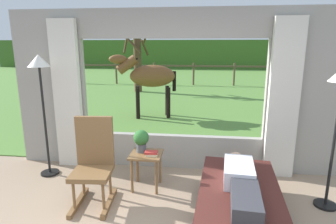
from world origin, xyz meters
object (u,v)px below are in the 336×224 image
(reclining_person, at_px, (241,181))
(book_stack, at_px, (151,153))
(side_table, at_px, (146,160))
(floor_lamp_left, at_px, (40,79))
(horse, at_px, (150,77))
(pasture_tree, at_px, (137,55))
(rocking_chair, at_px, (94,162))
(potted_plant, at_px, (141,139))
(recliner_sofa, at_px, (239,203))

(reclining_person, relative_size, book_stack, 7.72)
(side_table, bearing_deg, floor_lamp_left, 171.16)
(horse, xyz_separation_m, pasture_tree, (-1.34, 4.33, 0.43))
(rocking_chair, height_order, potted_plant, rocking_chair)
(rocking_chair, xyz_separation_m, horse, (-0.10, 4.44, 0.61))
(floor_lamp_left, bearing_deg, recliner_sofa, -17.24)
(side_table, height_order, floor_lamp_left, floor_lamp_left)
(reclining_person, distance_m, rocking_chair, 1.83)
(recliner_sofa, bearing_deg, book_stack, 157.65)
(potted_plant, xyz_separation_m, book_stack, (0.17, -0.12, -0.15))
(reclining_person, bearing_deg, floor_lamp_left, 166.24)
(rocking_chair, relative_size, floor_lamp_left, 0.60)
(book_stack, relative_size, floor_lamp_left, 0.10)
(side_table, height_order, potted_plant, potted_plant)
(potted_plant, bearing_deg, book_stack, -35.58)
(floor_lamp_left, bearing_deg, side_table, -8.84)
(reclining_person, distance_m, book_stack, 1.29)
(reclining_person, relative_size, rocking_chair, 1.28)
(side_table, relative_size, potted_plant, 1.63)
(floor_lamp_left, bearing_deg, potted_plant, -7.11)
(book_stack, height_order, pasture_tree, pasture_tree)
(book_stack, bearing_deg, reclining_person, -28.73)
(side_table, relative_size, floor_lamp_left, 0.28)
(recliner_sofa, bearing_deg, pasture_tree, 114.36)
(side_table, distance_m, book_stack, 0.16)
(pasture_tree, bearing_deg, reclining_person, -70.14)
(recliner_sofa, bearing_deg, side_table, 157.07)
(side_table, relative_size, horse, 0.29)
(rocking_chair, bearing_deg, reclining_person, -13.01)
(rocking_chair, distance_m, horse, 4.48)
(recliner_sofa, distance_m, book_stack, 1.31)
(recliner_sofa, bearing_deg, floor_lamp_left, 167.16)
(reclining_person, relative_size, floor_lamp_left, 0.77)
(recliner_sofa, xyz_separation_m, side_table, (-1.22, 0.63, 0.21))
(side_table, relative_size, pasture_tree, 0.15)
(potted_plant, bearing_deg, reclining_person, -29.67)
(book_stack, xyz_separation_m, horse, (-0.79, 4.06, 0.61))
(book_stack, relative_size, pasture_tree, 0.06)
(recliner_sofa, height_order, reclining_person, reclining_person)
(recliner_sofa, xyz_separation_m, floor_lamp_left, (-2.84, 0.88, 1.29))
(potted_plant, relative_size, book_stack, 1.72)
(rocking_chair, xyz_separation_m, side_table, (0.60, 0.43, -0.12))
(book_stack, xyz_separation_m, pasture_tree, (-2.13, 8.40, 1.03))
(pasture_tree, bearing_deg, recliner_sofa, -70.03)
(floor_lamp_left, distance_m, pasture_tree, 8.10)
(book_stack, bearing_deg, horse, 100.95)
(book_stack, bearing_deg, rocking_chair, -151.37)
(floor_lamp_left, bearing_deg, pasture_tree, 92.98)
(reclining_person, distance_m, pasture_tree, 9.65)
(horse, distance_m, pasture_tree, 4.56)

